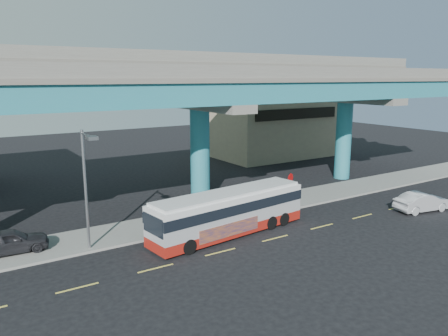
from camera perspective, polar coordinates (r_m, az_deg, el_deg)
ground at (r=27.71m, az=6.30°, el=-8.93°), size 120.00×120.00×0.00m
sidewalk at (r=31.89m, az=0.05°, el=-5.90°), size 70.00×4.00×0.15m
lane_markings at (r=27.49m, az=6.69°, el=-9.09°), size 58.00×0.12×0.01m
viaduct at (r=33.47m, az=-3.35°, el=10.70°), size 52.00×12.40×11.70m
building_beige at (r=55.47m, az=5.95°, el=5.26°), size 14.00×10.23×7.00m
transit_bus at (r=27.50m, az=0.68°, el=-5.63°), size 11.11×3.58×2.80m
sedan at (r=35.55m, az=24.48°, el=-4.05°), size 3.10×4.88×1.42m
parked_car at (r=27.28m, az=-26.22°, el=-8.58°), size 2.08×4.23×1.38m
street_lamp at (r=24.86m, az=-17.45°, el=-0.67°), size 0.50×2.27×6.81m
stop_sign at (r=33.33m, az=8.66°, el=-1.87°), size 0.73×0.27×2.53m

